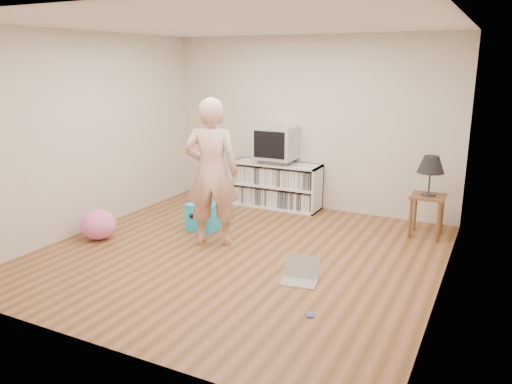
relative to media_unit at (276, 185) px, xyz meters
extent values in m
plane|color=brown|center=(0.44, -2.04, -0.35)|extent=(4.50, 4.50, 0.00)
cube|color=beige|center=(0.44, 0.21, 0.95)|extent=(4.50, 0.02, 2.60)
cube|color=beige|center=(0.44, -4.29, 0.95)|extent=(4.50, 0.02, 2.60)
cube|color=beige|center=(-1.81, -2.04, 0.95)|extent=(0.02, 4.50, 2.60)
cube|color=beige|center=(2.69, -2.04, 0.95)|extent=(0.02, 4.50, 2.60)
cube|color=white|center=(0.44, -2.04, 2.25)|extent=(4.50, 4.50, 0.01)
cube|color=white|center=(0.00, 0.19, 0.00)|extent=(1.40, 0.03, 0.70)
cube|color=white|center=(-0.69, -0.02, 0.00)|extent=(0.03, 0.45, 0.70)
cube|color=white|center=(0.68, -0.02, 0.00)|extent=(0.03, 0.45, 0.70)
cube|color=white|center=(0.00, -0.02, -0.33)|extent=(1.40, 0.45, 0.03)
cube|color=white|center=(0.00, -0.02, 0.00)|extent=(1.34, 0.45, 0.03)
cube|color=white|center=(0.00, -0.02, 0.33)|extent=(1.40, 0.45, 0.03)
cube|color=silver|center=(0.00, -0.02, 0.00)|extent=(1.26, 0.36, 0.64)
cube|color=gray|center=(0.00, -0.02, 0.39)|extent=(0.45, 0.35, 0.07)
cube|color=#A8A8AD|center=(0.00, -0.02, 0.67)|extent=(0.60, 0.52, 0.50)
cube|color=black|center=(0.00, -0.28, 0.67)|extent=(0.50, 0.01, 0.40)
cylinder|color=brown|center=(2.14, -0.56, -0.09)|extent=(0.04, 0.04, 0.52)
cylinder|color=brown|center=(2.48, -0.56, -0.09)|extent=(0.04, 0.04, 0.52)
cylinder|color=brown|center=(2.14, -0.22, -0.09)|extent=(0.04, 0.04, 0.52)
cylinder|color=brown|center=(2.48, -0.22, -0.09)|extent=(0.04, 0.04, 0.52)
cube|color=brown|center=(2.31, -0.39, 0.19)|extent=(0.42, 0.42, 0.03)
cylinder|color=#333333|center=(2.31, -0.39, 0.21)|extent=(0.18, 0.18, 0.02)
cylinder|color=#333333|center=(2.31, -0.39, 0.39)|extent=(0.02, 0.02, 0.32)
imported|color=#DDAE97|center=(-0.01, -1.88, 0.56)|extent=(0.78, 0.66, 1.81)
cube|color=silver|center=(1.38, -2.48, -0.34)|extent=(0.40, 0.31, 0.02)
cube|color=silver|center=(1.36, -2.35, -0.22)|extent=(0.37, 0.13, 0.24)
cube|color=black|center=(1.36, -2.35, -0.22)|extent=(0.32, 0.11, 0.19)
cube|color=#435DB3|center=(1.73, -3.07, -0.34)|extent=(0.09, 0.11, 0.02)
cube|color=#23C1FA|center=(-0.42, -1.48, -0.17)|extent=(0.40, 0.32, 0.36)
cylinder|color=#23C1FA|center=(-0.54, -1.48, 0.05)|extent=(0.09, 0.09, 0.08)
cylinder|color=#23C1FA|center=(-0.30, -1.48, 0.05)|extent=(0.09, 0.09, 0.08)
sphere|color=black|center=(-0.50, -1.63, -0.13)|extent=(0.06, 0.06, 0.06)
sphere|color=black|center=(-0.35, -1.64, -0.13)|extent=(0.06, 0.06, 0.06)
ellipsoid|color=pink|center=(-1.42, -2.39, -0.16)|extent=(0.60, 0.60, 0.39)
camera|label=1|loc=(3.11, -6.90, 1.85)|focal=35.00mm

